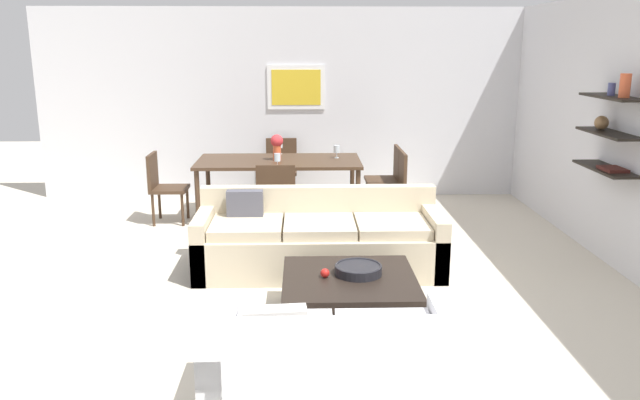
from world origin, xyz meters
TOP-DOWN VIEW (x-y plane):
  - ground_plane at (0.00, 0.00)m, footprint 18.00×18.00m
  - back_wall_unit at (0.29, 3.53)m, footprint 8.40×0.09m
  - right_wall_shelf_unit at (3.03, 0.60)m, footprint 0.34×8.20m
  - sofa_beige at (0.03, 0.34)m, footprint 2.40×0.90m
  - loveseat_white at (0.07, -2.24)m, footprint 1.53×0.90m
  - coffee_table at (0.25, -0.88)m, footprint 1.07×1.03m
  - decorative_bowl at (0.32, -0.81)m, footprint 0.39×0.39m
  - apple_on_coffee_table at (0.05, -0.88)m, footprint 0.07×0.07m
  - dining_table at (-0.43, 2.34)m, footprint 2.08×1.02m
  - dining_chair_foot at (-0.43, 1.42)m, footprint 0.44×0.44m
  - dining_chair_right_far at (1.02, 2.57)m, footprint 0.44×0.44m
  - dining_chair_left_near at (-1.88, 2.11)m, footprint 0.44×0.44m
  - dining_chair_right_near at (1.02, 2.11)m, footprint 0.44×0.44m
  - dining_chair_head at (-0.43, 3.26)m, footprint 0.44×0.44m
  - wine_glass_foot at (-0.43, 1.89)m, footprint 0.08×0.08m
  - wine_glass_right_far at (0.32, 2.47)m, footprint 0.08×0.08m
  - wine_glass_head at (-0.43, 2.79)m, footprint 0.07×0.07m
  - centerpiece_vase at (-0.45, 2.33)m, footprint 0.16×0.16m

SIDE VIEW (x-z plane):
  - ground_plane at x=0.00m, z-range 0.00..0.00m
  - coffee_table at x=0.25m, z-range 0.00..0.38m
  - sofa_beige at x=0.03m, z-range -0.10..0.68m
  - loveseat_white at x=0.07m, z-range -0.10..0.68m
  - apple_on_coffee_table at x=0.05m, z-range 0.38..0.45m
  - decorative_bowl at x=0.32m, z-range 0.38..0.46m
  - dining_chair_foot at x=-0.43m, z-range 0.06..0.94m
  - dining_chair_right_far at x=1.02m, z-range 0.06..0.94m
  - dining_chair_left_near at x=-1.88m, z-range 0.06..0.94m
  - dining_chair_right_near at x=1.02m, z-range 0.06..0.94m
  - dining_chair_head at x=-0.43m, z-range 0.06..0.94m
  - dining_table at x=-0.43m, z-range 0.31..1.06m
  - wine_glass_foot at x=-0.43m, z-range 0.78..0.94m
  - wine_glass_right_far at x=0.32m, z-range 0.78..0.95m
  - wine_glass_head at x=-0.43m, z-range 0.79..0.96m
  - centerpiece_vase at x=-0.45m, z-range 0.78..1.11m
  - right_wall_shelf_unit at x=3.03m, z-range 0.00..2.70m
  - back_wall_unit at x=0.29m, z-range 0.00..2.70m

